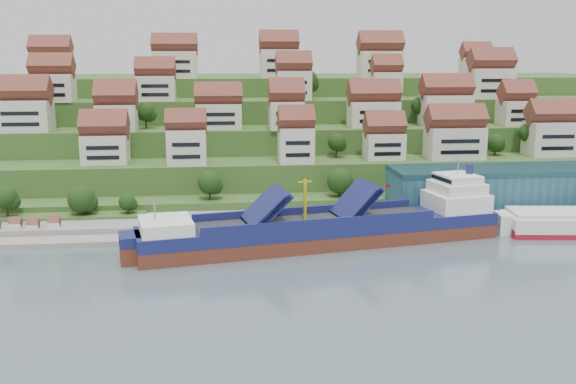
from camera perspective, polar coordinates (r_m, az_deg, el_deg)
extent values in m
plane|color=slate|center=(133.14, 2.02, -4.58)|extent=(300.00, 300.00, 0.00)
cube|color=gray|center=(150.97, 8.76, -2.29)|extent=(180.00, 14.00, 2.20)
cube|color=gray|center=(148.69, -21.44, -3.45)|extent=(45.00, 20.00, 1.00)
cube|color=#2D4C1E|center=(216.13, -1.19, 2.37)|extent=(260.00, 128.00, 4.00)
cube|color=#2D4C1E|center=(220.50, -1.31, 3.48)|extent=(260.00, 118.00, 11.00)
cube|color=#2D4C1E|center=(227.93, -1.48, 4.64)|extent=(260.00, 102.00, 18.00)
cube|color=#2D4C1E|center=(235.44, -1.65, 5.73)|extent=(260.00, 86.00, 25.00)
cube|color=#2D4C1E|center=(244.07, -1.82, 6.66)|extent=(260.00, 68.00, 31.00)
cube|color=beige|center=(171.52, -15.91, 3.70)|extent=(11.43, 8.57, 7.31)
cube|color=beige|center=(164.74, -8.99, 3.97)|extent=(9.79, 7.03, 8.89)
cube|color=beige|center=(165.72, 0.72, 4.19)|extent=(8.79, 7.62, 9.03)
cube|color=beige|center=(173.83, 8.53, 4.06)|extent=(10.11, 7.73, 6.88)
cube|color=beige|center=(177.95, 14.58, 4.24)|extent=(14.85, 8.26, 8.42)
cube|color=beige|center=(191.81, 22.29, 4.40)|extent=(12.97, 8.31, 9.35)
cube|color=beige|center=(188.40, -22.35, 6.29)|extent=(13.85, 8.90, 8.46)
cube|color=beige|center=(182.25, -14.95, 6.40)|extent=(10.68, 8.98, 7.14)
cube|color=beige|center=(182.30, -6.17, 6.71)|extent=(12.63, 7.90, 7.00)
cube|color=beige|center=(179.50, -0.14, 6.82)|extent=(9.28, 8.56, 7.75)
cube|color=beige|center=(188.10, 7.60, 6.88)|extent=(14.11, 8.36, 7.28)
cube|color=beige|center=(194.73, 13.81, 7.05)|extent=(14.22, 8.18, 8.92)
cube|color=beige|center=(202.34, 19.56, 6.64)|extent=(9.20, 8.04, 7.24)
cube|color=beige|center=(199.86, -20.15, 8.67)|extent=(11.78, 7.86, 8.01)
cube|color=beige|center=(196.49, -11.65, 9.01)|extent=(11.22, 7.30, 7.35)
cube|color=beige|center=(196.67, 0.50, 9.45)|extent=(10.25, 7.79, 8.72)
cube|color=beige|center=(202.21, 8.71, 9.32)|extent=(8.78, 7.14, 8.29)
cube|color=beige|center=(213.74, 17.52, 9.18)|extent=(13.23, 8.47, 9.32)
cube|color=beige|center=(222.58, -20.24, 10.41)|extent=(12.34, 8.03, 7.54)
cube|color=beige|center=(213.64, -9.99, 11.07)|extent=(13.91, 7.51, 8.62)
cube|color=beige|center=(214.55, -0.81, 11.33)|extent=(12.17, 8.15, 9.25)
cube|color=beige|center=(220.73, 8.16, 11.16)|extent=(14.12, 8.73, 8.74)
cube|color=beige|center=(235.68, 16.32, 10.59)|extent=(9.79, 7.05, 6.65)
ellipsoid|color=#1E3E14|center=(158.10, 4.64, 0.98)|extent=(6.46, 6.46, 6.46)
ellipsoid|color=#1E3E14|center=(155.52, -6.99, 0.83)|extent=(5.69, 5.69, 5.69)
ellipsoid|color=#1E3E14|center=(187.23, 17.95, 4.17)|extent=(5.09, 5.09, 5.09)
ellipsoid|color=#1E3E14|center=(190.83, 20.54, 4.97)|extent=(5.12, 5.12, 5.12)
ellipsoid|color=#1E3E14|center=(174.38, 4.35, 4.44)|extent=(4.85, 4.85, 4.85)
ellipsoid|color=#1E3E14|center=(196.01, 11.69, 7.51)|extent=(5.48, 5.48, 5.48)
ellipsoid|color=#1E3E14|center=(189.36, -16.36, 6.68)|extent=(5.52, 5.52, 5.52)
ellipsoid|color=#1E3E14|center=(186.10, -12.56, 6.97)|extent=(5.24, 5.24, 5.24)
ellipsoid|color=#1E3E14|center=(201.58, 1.73, 9.89)|extent=(6.60, 6.60, 6.60)
ellipsoid|color=#1E3E14|center=(209.27, 8.68, 9.76)|extent=(4.62, 4.62, 4.62)
ellipsoid|color=#1E3E14|center=(207.68, 9.07, 9.30)|extent=(4.61, 4.61, 4.61)
ellipsoid|color=#1E3E14|center=(156.01, -23.77, -0.46)|extent=(5.19, 5.19, 5.19)
ellipsoid|color=#1E3E14|center=(151.99, -17.87, -0.64)|extent=(6.20, 6.20, 6.20)
ellipsoid|color=#1E3E14|center=(150.42, -14.09, -0.87)|extent=(3.96, 3.96, 3.96)
cube|color=#255366|center=(162.56, 19.62, 0.37)|extent=(60.00, 15.00, 10.00)
cylinder|color=gray|center=(144.59, 8.56, -0.84)|extent=(0.16, 0.16, 8.00)
cube|color=maroon|center=(144.00, 8.83, 0.57)|extent=(1.20, 0.05, 0.80)
cube|color=white|center=(148.95, -23.02, -2.92)|extent=(2.40, 2.20, 2.20)
cube|color=white|center=(146.43, -21.69, -3.05)|extent=(2.40, 2.20, 2.20)
cube|color=white|center=(146.81, -20.03, -2.89)|extent=(2.40, 2.20, 2.20)
cube|color=#5D2A1C|center=(131.86, 3.09, -4.30)|extent=(75.57, 25.22, 4.79)
cube|color=navy|center=(131.03, 3.10, -2.99)|extent=(75.59, 25.33, 2.49)
cube|color=white|center=(123.55, -10.83, -2.96)|extent=(11.45, 12.52, 2.49)
cube|color=#262628|center=(130.09, 2.32, -2.52)|extent=(48.89, 18.53, 0.29)
cube|color=navy|center=(126.33, -2.19, -1.44)|extent=(9.02, 11.73, 6.62)
cube|color=navy|center=(132.34, 5.86, -0.88)|extent=(8.67, 11.66, 7.00)
cylinder|color=gold|center=(128.50, 1.52, -0.76)|extent=(0.78, 0.78, 8.62)
cube|color=white|center=(143.45, 14.71, -0.80)|extent=(13.33, 12.87, 3.83)
cube|color=white|center=(142.83, 14.78, 0.40)|extent=(11.23, 11.39, 2.40)
cube|color=white|center=(142.46, 14.82, 1.20)|extent=(9.14, 9.90, 1.72)
cylinder|color=navy|center=(143.66, 15.84, 1.96)|extent=(1.79, 1.79, 2.11)
cube|color=maroon|center=(153.25, 23.94, -3.19)|extent=(29.48, 13.68, 2.47)
cube|color=white|center=(152.76, 24.01, -2.43)|extent=(29.49, 13.79, 3.04)
cube|color=white|center=(152.34, 24.07, -1.74)|extent=(27.94, 12.48, 1.14)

